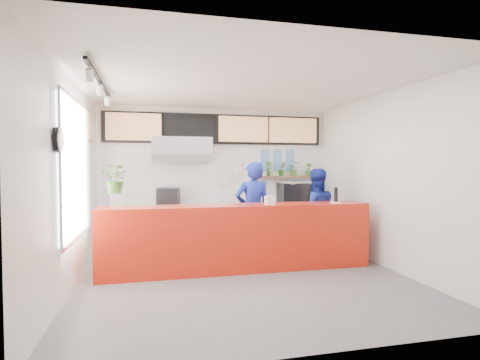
{
  "coord_description": "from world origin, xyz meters",
  "views": [
    {
      "loc": [
        -1.39,
        -5.64,
        1.75
      ],
      "look_at": [
        0.1,
        0.7,
        1.5
      ],
      "focal_mm": 28.0,
      "sensor_mm": 36.0,
      "label": 1
    }
  ],
  "objects_px": {
    "staff_right": "(316,213)",
    "pepper_mill": "(336,195)",
    "staff_center": "(253,211)",
    "panini_oven": "(168,197)",
    "espresso_machine": "(295,193)",
    "service_counter": "(238,238)"
  },
  "relations": [
    {
      "from": "service_counter",
      "to": "espresso_machine",
      "type": "xyz_separation_m",
      "value": [
        1.72,
        1.8,
        0.58
      ]
    },
    {
      "from": "pepper_mill",
      "to": "staff_right",
      "type": "bearing_deg",
      "value": 95.73
    },
    {
      "from": "espresso_machine",
      "to": "panini_oven",
      "type": "bearing_deg",
      "value": -179.19
    },
    {
      "from": "espresso_machine",
      "to": "pepper_mill",
      "type": "height_order",
      "value": "pepper_mill"
    },
    {
      "from": "staff_center",
      "to": "pepper_mill",
      "type": "height_order",
      "value": "staff_center"
    },
    {
      "from": "panini_oven",
      "to": "staff_right",
      "type": "distance_m",
      "value": 3.0
    },
    {
      "from": "service_counter",
      "to": "espresso_machine",
      "type": "relative_size",
      "value": 6.27
    },
    {
      "from": "panini_oven",
      "to": "espresso_machine",
      "type": "xyz_separation_m",
      "value": [
        2.79,
        0.0,
        0.04
      ]
    },
    {
      "from": "pepper_mill",
      "to": "espresso_machine",
      "type": "bearing_deg",
      "value": 90.6
    },
    {
      "from": "panini_oven",
      "to": "pepper_mill",
      "type": "height_order",
      "value": "pepper_mill"
    },
    {
      "from": "service_counter",
      "to": "pepper_mill",
      "type": "height_order",
      "value": "pepper_mill"
    },
    {
      "from": "staff_center",
      "to": "pepper_mill",
      "type": "xyz_separation_m",
      "value": [
        1.34,
        -0.62,
        0.33
      ]
    },
    {
      "from": "espresso_machine",
      "to": "service_counter",
      "type": "bearing_deg",
      "value": -132.86
    },
    {
      "from": "espresso_machine",
      "to": "staff_center",
      "type": "xyz_separation_m",
      "value": [
        -1.32,
        -1.26,
        -0.21
      ]
    },
    {
      "from": "staff_center",
      "to": "panini_oven",
      "type": "bearing_deg",
      "value": -41.23
    },
    {
      "from": "panini_oven",
      "to": "staff_center",
      "type": "xyz_separation_m",
      "value": [
        1.47,
        -1.26,
        -0.18
      ]
    },
    {
      "from": "staff_right",
      "to": "pepper_mill",
      "type": "height_order",
      "value": "staff_right"
    },
    {
      "from": "espresso_machine",
      "to": "staff_right",
      "type": "bearing_deg",
      "value": -91.48
    },
    {
      "from": "service_counter",
      "to": "staff_center",
      "type": "distance_m",
      "value": 0.77
    },
    {
      "from": "service_counter",
      "to": "espresso_machine",
      "type": "height_order",
      "value": "espresso_machine"
    },
    {
      "from": "service_counter",
      "to": "staff_center",
      "type": "xyz_separation_m",
      "value": [
        0.4,
        0.54,
        0.37
      ]
    },
    {
      "from": "panini_oven",
      "to": "pepper_mill",
      "type": "bearing_deg",
      "value": -23.14
    }
  ]
}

